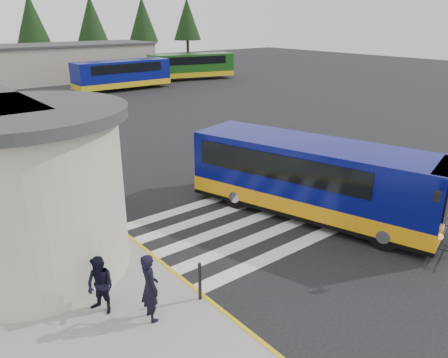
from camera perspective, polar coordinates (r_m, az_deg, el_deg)
ground at (r=16.93m, az=1.02°, el=-4.70°), size 140.00×140.00×0.00m
curb_strip at (r=18.24m, az=-17.13°, el=-3.47°), size 0.12×34.00×0.16m
crosswalk at (r=16.08m, az=1.46°, el=-6.10°), size 8.00×5.35×0.01m
depot_building at (r=56.28m, az=-22.86°, el=13.74°), size 26.40×8.40×4.20m
tree_line at (r=63.84m, az=-25.41°, el=18.24°), size 58.40×4.40×10.00m
transit_bus at (r=16.80m, az=11.62°, el=-0.29°), size 5.64×10.39×2.85m
pedestrian_a at (r=11.04m, az=-9.66°, el=-13.76°), size 0.49×0.69×1.79m
pedestrian_b at (r=11.57m, az=-15.85°, el=-13.23°), size 0.86×0.94×1.55m
bollard at (r=11.74m, az=-3.18°, el=-13.19°), size 0.09×0.09×1.09m
far_bus_a at (r=47.52m, az=-13.19°, el=13.27°), size 9.98×2.86×2.57m
far_bus_b at (r=54.46m, az=-4.30°, el=14.61°), size 10.49×5.15×2.61m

